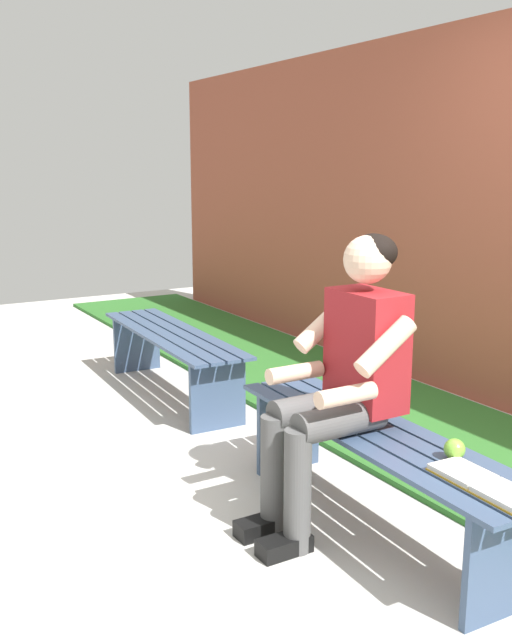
{
  "coord_description": "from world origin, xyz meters",
  "views": [
    {
      "loc": [
        -2.17,
        1.86,
        1.51
      ],
      "look_at": [
        0.73,
        0.15,
        0.79
      ],
      "focal_mm": 40.33,
      "sensor_mm": 36.0,
      "label": 1
    }
  ],
  "objects_px": {
    "bench_far": "(172,348)",
    "person_seated": "(343,372)",
    "bench_near": "(376,455)",
    "book_open": "(484,484)",
    "apple": "(455,449)"
  },
  "relations": [
    {
      "from": "apple",
      "to": "book_open",
      "type": "distance_m",
      "value": 0.24
    },
    {
      "from": "bench_near",
      "to": "apple",
      "type": "bearing_deg",
      "value": -171.54
    },
    {
      "from": "apple",
      "to": "book_open",
      "type": "xyz_separation_m",
      "value": [
        -0.23,
        0.09,
        -0.03
      ]
    },
    {
      "from": "bench_near",
      "to": "apple",
      "type": "height_order",
      "value": "apple"
    },
    {
      "from": "bench_near",
      "to": "book_open",
      "type": "distance_m",
      "value": 0.62
    },
    {
      "from": "apple",
      "to": "bench_far",
      "type": "bearing_deg",
      "value": 1.31
    },
    {
      "from": "bench_far",
      "to": "person_seated",
      "type": "bearing_deg",
      "value": 177.12
    },
    {
      "from": "apple",
      "to": "person_seated",
      "type": "bearing_deg",
      "value": 17.84
    },
    {
      "from": "bench_near",
      "to": "person_seated",
      "type": "height_order",
      "value": "person_seated"
    },
    {
      "from": "bench_near",
      "to": "bench_far",
      "type": "relative_size",
      "value": 1.0
    },
    {
      "from": "person_seated",
      "to": "apple",
      "type": "xyz_separation_m",
      "value": [
        -0.48,
        -0.16,
        -0.2
      ]
    },
    {
      "from": "person_seated",
      "to": "apple",
      "type": "relative_size",
      "value": 15.58
    },
    {
      "from": "bench_near",
      "to": "apple",
      "type": "relative_size",
      "value": 20.8
    },
    {
      "from": "person_seated",
      "to": "book_open",
      "type": "bearing_deg",
      "value": -174.55
    },
    {
      "from": "bench_far",
      "to": "person_seated",
      "type": "distance_m",
      "value": 2.01
    }
  ]
}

